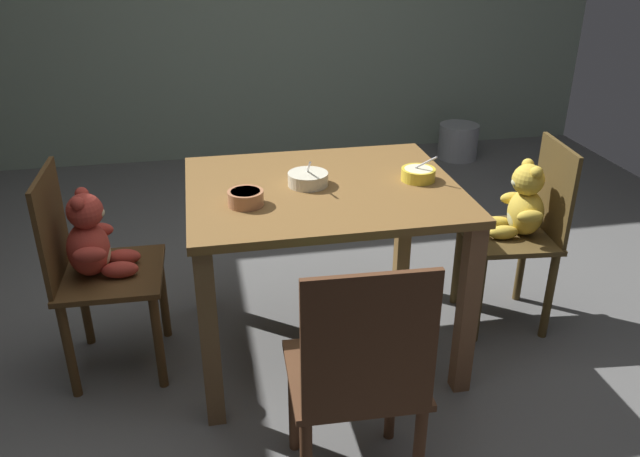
% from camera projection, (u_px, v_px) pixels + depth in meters
% --- Properties ---
extents(ground_plane, '(5.20, 5.20, 0.04)m').
position_uv_depth(ground_plane, '(322.00, 347.00, 2.75)').
color(ground_plane, '#5A5958').
extents(dining_table, '(1.03, 0.85, 0.73)m').
position_uv_depth(dining_table, '(322.00, 216.00, 2.47)').
color(dining_table, brown).
rests_on(dining_table, ground_plane).
extents(teddy_chair_near_front, '(0.41, 0.39, 0.86)m').
position_uv_depth(teddy_chair_near_front, '(358.00, 357.00, 1.81)').
color(teddy_chair_near_front, '#4D2D1A').
rests_on(teddy_chair_near_front, ground_plane).
extents(teddy_chair_near_left, '(0.39, 0.41, 0.84)m').
position_uv_depth(teddy_chair_near_left, '(93.00, 254.00, 2.39)').
color(teddy_chair_near_left, '#4D3319').
rests_on(teddy_chair_near_left, ground_plane).
extents(teddy_chair_near_right, '(0.40, 0.40, 0.83)m').
position_uv_depth(teddy_chair_near_right, '(522.00, 218.00, 2.70)').
color(teddy_chair_near_right, '#4D3B1C').
rests_on(teddy_chair_near_right, ground_plane).
extents(porridge_bowl_cream_center, '(0.15, 0.16, 0.12)m').
position_uv_depth(porridge_bowl_cream_center, '(308.00, 179.00, 2.41)').
color(porridge_bowl_cream_center, beige).
rests_on(porridge_bowl_cream_center, dining_table).
extents(porridge_bowl_yellow_near_right, '(0.13, 0.13, 0.11)m').
position_uv_depth(porridge_bowl_yellow_near_right, '(418.00, 174.00, 2.46)').
color(porridge_bowl_yellow_near_right, yellow).
rests_on(porridge_bowl_yellow_near_right, dining_table).
extents(porridge_bowl_terracotta_near_left, '(0.13, 0.13, 0.05)m').
position_uv_depth(porridge_bowl_terracotta_near_left, '(246.00, 198.00, 2.24)').
color(porridge_bowl_terracotta_near_left, '#B5764F').
rests_on(porridge_bowl_terracotta_near_left, dining_table).
extents(metal_pail, '(0.30, 0.30, 0.26)m').
position_uv_depth(metal_pail, '(458.00, 141.00, 4.84)').
color(metal_pail, '#93969B').
rests_on(metal_pail, ground_plane).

